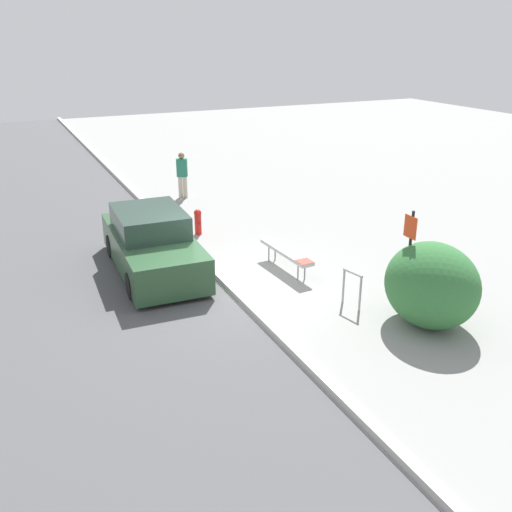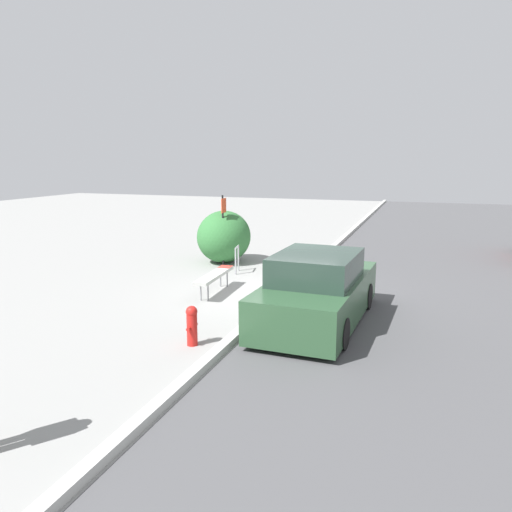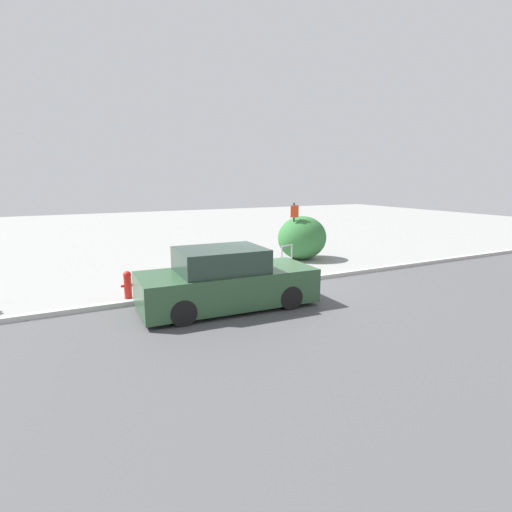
# 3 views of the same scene
# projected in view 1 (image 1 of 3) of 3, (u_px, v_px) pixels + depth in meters

# --- Properties ---
(ground_plane) EXTENTS (60.00, 60.00, 0.00)m
(ground_plane) POSITION_uv_depth(u_px,v_px,m) (227.00, 287.00, 13.42)
(ground_plane) COLOR gray
(curb) EXTENTS (60.00, 0.20, 0.13)m
(curb) POSITION_uv_depth(u_px,v_px,m) (227.00, 284.00, 13.40)
(curb) COLOR #B7B7B2
(curb) RESTS_ON ground_plane
(bench) EXTENTS (2.05, 0.46, 0.54)m
(bench) POSITION_uv_depth(u_px,v_px,m) (287.00, 252.00, 14.18)
(bench) COLOR gray
(bench) RESTS_ON ground_plane
(bike_rack) EXTENTS (0.55, 0.16, 0.83)m
(bike_rack) POSITION_uv_depth(u_px,v_px,m) (352.00, 286.00, 12.27)
(bike_rack) COLOR #99999E
(bike_rack) RESTS_ON ground_plane
(sign_post) EXTENTS (0.36, 0.08, 2.30)m
(sign_post) POSITION_uv_depth(u_px,v_px,m) (409.00, 254.00, 11.59)
(sign_post) COLOR black
(sign_post) RESTS_ON ground_plane
(fire_hydrant) EXTENTS (0.36, 0.22, 0.77)m
(fire_hydrant) POSITION_uv_depth(u_px,v_px,m) (198.00, 221.00, 16.73)
(fire_hydrant) COLOR red
(fire_hydrant) RESTS_ON ground_plane
(shrub_hedge) EXTENTS (2.02, 1.76, 1.74)m
(shrub_hedge) POSITION_uv_depth(u_px,v_px,m) (432.00, 285.00, 11.41)
(shrub_hedge) COLOR #337038
(shrub_hedge) RESTS_ON ground_plane
(pedestrian) EXTENTS (0.34, 0.42, 1.63)m
(pedestrian) POSITION_uv_depth(u_px,v_px,m) (182.00, 174.00, 20.26)
(pedestrian) COLOR #B7AD99
(pedestrian) RESTS_ON ground_plane
(parked_car_near) EXTENTS (4.45, 1.97, 1.53)m
(parked_car_near) POSITION_uv_depth(u_px,v_px,m) (152.00, 244.00, 14.12)
(parked_car_near) COLOR black
(parked_car_near) RESTS_ON ground_plane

